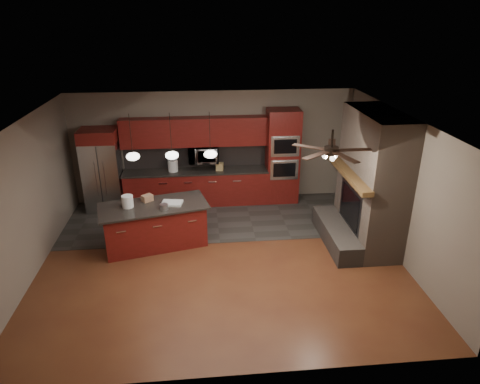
{
  "coord_description": "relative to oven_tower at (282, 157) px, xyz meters",
  "views": [
    {
      "loc": [
        -0.35,
        -7.35,
        4.58
      ],
      "look_at": [
        0.43,
        0.6,
        1.17
      ],
      "focal_mm": 32.0,
      "sensor_mm": 36.0,
      "label": 1
    }
  ],
  "objects": [
    {
      "name": "ceiling_fan",
      "position": [
        0.1,
        -3.49,
        1.27
      ],
      "size": [
        1.27,
        1.33,
        0.41
      ],
      "color": "black",
      "rests_on": "ceiling"
    },
    {
      "name": "back_wall",
      "position": [
        -1.7,
        0.31,
        0.21
      ],
      "size": [
        7.0,
        0.02,
        2.8
      ],
      "primitive_type": "cube",
      "color": "slate",
      "rests_on": "ground"
    },
    {
      "name": "oven_tower",
      "position": [
        0.0,
        0.0,
        0.0
      ],
      "size": [
        0.8,
        0.63,
        2.38
      ],
      "color": "maroon",
      "rests_on": "ground"
    },
    {
      "name": "paint_tray",
      "position": [
        -2.66,
        -2.0,
        -0.25
      ],
      "size": [
        0.46,
        0.36,
        0.04
      ],
      "primitive_type": "cube",
      "rotation": [
        0.0,
        0.0,
        -0.17
      ],
      "color": "silver",
      "rests_on": "kitchen_island"
    },
    {
      "name": "paint_can",
      "position": [
        -2.81,
        -2.24,
        -0.22
      ],
      "size": [
        0.17,
        0.17,
        0.11
      ],
      "primitive_type": "cylinder",
      "rotation": [
        0.0,
        0.0,
        0.03
      ],
      "color": "#AEAEB3",
      "rests_on": "kitchen_island"
    },
    {
      "name": "microwave",
      "position": [
        -1.98,
        0.06,
        0.11
      ],
      "size": [
        0.73,
        0.41,
        0.5
      ],
      "primitive_type": "imported",
      "color": "silver",
      "rests_on": "back_cabinetry"
    },
    {
      "name": "right_wall",
      "position": [
        1.8,
        -2.69,
        0.21
      ],
      "size": [
        0.02,
        6.0,
        2.8
      ],
      "primitive_type": "cube",
      "color": "slate",
      "rests_on": "ground"
    },
    {
      "name": "refrigerator",
      "position": [
        -4.42,
        -0.07,
        -0.18
      ],
      "size": [
        0.86,
        0.75,
        2.03
      ],
      "color": "silver",
      "rests_on": "ground"
    },
    {
      "name": "counter_bucket",
      "position": [
        -2.73,
        0.01,
        -0.15
      ],
      "size": [
        0.3,
        0.3,
        0.28
      ],
      "primitive_type": "cylinder",
      "rotation": [
        0.0,
        0.0,
        -0.29
      ],
      "color": "silver",
      "rests_on": "back_cabinetry"
    },
    {
      "name": "cardboard_box",
      "position": [
        -3.18,
        -1.81,
        -0.2
      ],
      "size": [
        0.26,
        0.25,
        0.13
      ],
      "primitive_type": "cube",
      "rotation": [
        0.0,
        0.0,
        0.65
      ],
      "color": "#976B4E",
      "rests_on": "kitchen_island"
    },
    {
      "name": "back_cabinetry",
      "position": [
        -2.18,
        0.05,
        -0.3
      ],
      "size": [
        3.59,
        0.64,
        2.2
      ],
      "color": "maroon",
      "rests_on": "ground"
    },
    {
      "name": "pendant_right",
      "position": [
        -1.85,
        -1.99,
        0.77
      ],
      "size": [
        0.26,
        0.26,
        0.92
      ],
      "color": "black",
      "rests_on": "ceiling"
    },
    {
      "name": "ground",
      "position": [
        -1.7,
        -2.69,
        -1.19
      ],
      "size": [
        7.0,
        7.0,
        0.0
      ],
      "primitive_type": "plane",
      "color": "brown",
      "rests_on": "ground"
    },
    {
      "name": "pendant_center",
      "position": [
        -2.6,
        -1.99,
        0.77
      ],
      "size": [
        0.26,
        0.26,
        0.92
      ],
      "color": "black",
      "rests_on": "ceiling"
    },
    {
      "name": "pendant_left",
      "position": [
        -3.35,
        -1.99,
        0.77
      ],
      "size": [
        0.26,
        0.26,
        0.92
      ],
      "color": "black",
      "rests_on": "ceiling"
    },
    {
      "name": "fireplace_column",
      "position": [
        1.34,
        -2.29,
        0.11
      ],
      "size": [
        1.3,
        2.1,
        2.8
      ],
      "color": "#6E5C4E",
      "rests_on": "ground"
    },
    {
      "name": "left_wall",
      "position": [
        -5.2,
        -2.69,
        0.21
      ],
      "size": [
        0.02,
        6.0,
        2.8
      ],
      "primitive_type": "cube",
      "color": "slate",
      "rests_on": "ground"
    },
    {
      "name": "counter_box",
      "position": [
        -1.58,
        -0.04,
        -0.19
      ],
      "size": [
        0.2,
        0.17,
        0.19
      ],
      "primitive_type": "cube",
      "rotation": [
        0.0,
        0.0,
        -0.23
      ],
      "color": "#A48954",
      "rests_on": "back_cabinetry"
    },
    {
      "name": "ceiling",
      "position": [
        -1.7,
        -2.69,
        1.61
      ],
      "size": [
        7.0,
        6.0,
        0.02
      ],
      "primitive_type": "cube",
      "color": "white",
      "rests_on": "back_wall"
    },
    {
      "name": "white_bucket",
      "position": [
        -3.54,
        -2.06,
        -0.15
      ],
      "size": [
        0.3,
        0.3,
        0.25
      ],
      "primitive_type": "cylinder",
      "rotation": [
        0.0,
        0.0,
        0.44
      ],
      "color": "white",
      "rests_on": "kitchen_island"
    },
    {
      "name": "slate_tile_patch",
      "position": [
        -1.7,
        -0.89,
        -1.19
      ],
      "size": [
        7.0,
        2.4,
        0.01
      ],
      "primitive_type": "cube",
      "color": "#34322F",
      "rests_on": "ground"
    },
    {
      "name": "kitchen_island",
      "position": [
        -3.04,
        -2.02,
        -0.73
      ],
      "size": [
        2.34,
        1.47,
        0.92
      ],
      "rotation": [
        0.0,
        0.0,
        0.23
      ],
      "color": "maroon",
      "rests_on": "ground"
    }
  ]
}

